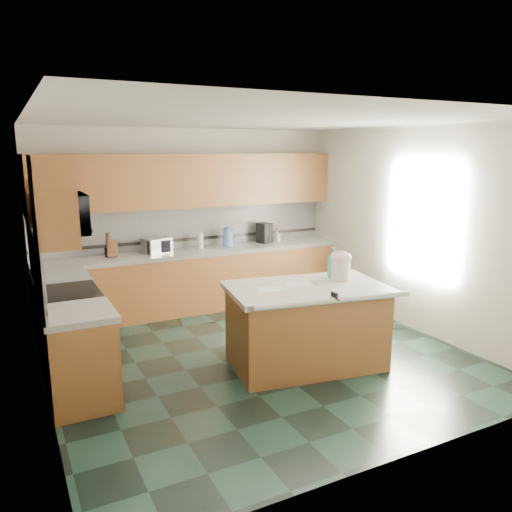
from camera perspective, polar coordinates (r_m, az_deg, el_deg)
floor at (r=6.00m, az=0.24°, el=-11.28°), size 4.60×4.60×0.00m
ceiling at (r=5.53m, az=0.27°, el=15.39°), size 4.60×4.60×0.00m
wall_back at (r=7.72m, az=-7.66°, el=4.24°), size 4.60×0.04×2.70m
wall_front at (r=3.76m, az=16.72°, el=-4.23°), size 4.60×0.04×2.70m
wall_left at (r=5.02m, az=-24.03°, el=-0.78°), size 0.04×4.60×2.70m
wall_right at (r=6.97m, az=17.49°, el=2.98°), size 0.04×4.60×2.70m
back_base_cab at (r=7.60m, az=-6.67°, el=-2.92°), size 4.60×0.60×0.86m
back_countertop at (r=7.50m, az=-6.75°, el=0.48°), size 4.60×0.64×0.06m
back_upper_cab at (r=7.49m, az=-7.31°, el=8.55°), size 4.60×0.33×0.78m
back_backsplash at (r=7.71m, az=-7.56°, el=3.37°), size 4.60×0.02×0.63m
back_accent_band at (r=7.73m, az=-7.51°, el=1.93°), size 4.60×0.01×0.05m
left_base_cab_rear at (r=6.51m, az=-21.21°, el=-6.20°), size 0.60×0.82×0.86m
left_counter_rear at (r=6.39m, az=-21.52°, el=-2.27°), size 0.64×0.82×0.06m
left_base_cab_front at (r=5.08m, az=-19.32°, el=-11.16°), size 0.60×0.72×0.86m
left_counter_front at (r=4.92m, az=-19.69°, el=-6.22°), size 0.64×0.72×0.06m
left_backsplash at (r=5.58m, az=-23.94°, el=-0.80°), size 0.02×2.30×0.63m
left_accent_band at (r=5.62m, az=-23.72°, el=-2.73°), size 0.01×2.30×0.05m
left_upper_cab_rear at (r=6.36m, az=-23.58°, el=7.10°), size 0.33×1.09×0.78m
left_upper_cab_front at (r=4.70m, az=-22.21°, el=5.88°), size 0.33×0.72×0.78m
range_body at (r=5.76m, az=-20.37°, el=-8.36°), size 0.60×0.76×0.88m
range_oven_door at (r=5.81m, az=-17.47°, el=-8.42°), size 0.02×0.68×0.55m
range_cooktop at (r=5.63m, az=-20.70°, el=-3.95°), size 0.62×0.78×0.04m
range_handle at (r=5.70m, az=-17.41°, el=-4.79°), size 0.02×0.66×0.02m
range_backguard at (r=5.58m, az=-23.44°, el=-3.03°), size 0.06×0.76×0.18m
microwave at (r=5.47m, az=-21.34°, el=4.48°), size 0.50×0.73×0.41m
island_base at (r=5.63m, az=5.75°, el=-8.23°), size 1.74×1.17×0.86m
island_top at (r=5.49m, az=5.85°, el=-3.72°), size 1.86×1.29×0.06m
island_bullnose at (r=5.09m, az=8.98°, el=-5.07°), size 1.70×0.33×0.06m
treat_jar at (r=5.76m, az=9.64°, el=-1.60°), size 0.29×0.29×0.23m
treat_jar_lid at (r=5.73m, az=9.69°, el=-0.14°), size 0.24×0.24×0.15m
treat_jar_knob at (r=5.72m, az=9.71°, el=0.35°), size 0.08×0.03×0.03m
treat_jar_knob_end_l at (r=5.70m, az=9.39°, el=0.32°), size 0.04×0.04×0.04m
treat_jar_knob_end_r at (r=5.74m, az=10.02°, el=0.39°), size 0.04×0.04×0.04m
soap_bottle_island at (r=5.86m, az=8.79°, el=-0.71°), size 0.17×0.17×0.36m
paper_sheet_a at (r=5.53m, az=4.95°, el=-3.25°), size 0.35×0.29×0.00m
paper_sheet_b at (r=5.32m, az=1.60°, el=-3.82°), size 0.32×0.26×0.00m
clamp_body at (r=5.10m, az=8.95°, el=-4.57°), size 0.03×0.09×0.08m
clamp_handle at (r=5.06m, az=9.31°, el=-4.94°), size 0.01×0.06×0.01m
knife_block at (r=7.20m, az=-16.07°, el=0.81°), size 0.18×0.20×0.26m
utensil_crock at (r=7.23m, az=-16.48°, el=0.44°), size 0.11×0.11×0.14m
utensil_bundle at (r=7.20m, az=-16.56°, el=1.77°), size 0.06×0.06×0.20m
toaster_oven at (r=7.34m, az=-11.27°, el=1.19°), size 0.44×0.37×0.22m
toaster_oven_door at (r=7.23m, az=-11.01°, el=1.03°), size 0.34×0.01×0.18m
paper_towel at (r=7.60m, az=-6.42°, el=1.75°), size 0.10×0.10×0.23m
paper_towel_base at (r=7.62m, az=-6.40°, el=0.95°), size 0.15×0.15×0.01m
water_jug at (r=7.72m, az=-3.21°, el=2.10°), size 0.16×0.16×0.27m
water_jug_neck at (r=7.70m, az=-3.22°, el=3.23°), size 0.08×0.08×0.04m
coffee_maker at (r=8.01m, az=0.96°, el=2.65°), size 0.24×0.25×0.32m
coffee_carafe at (r=7.99m, az=1.12°, el=1.95°), size 0.13×0.13×0.13m
soap_bottle_back at (r=8.10m, az=2.39°, el=2.35°), size 0.12×0.12×0.21m
soap_back_cap at (r=8.08m, az=2.40°, el=3.19°), size 0.02×0.02×0.03m
window_light_proxy at (r=6.79m, az=18.56°, el=3.97°), size 0.02×1.40×1.10m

